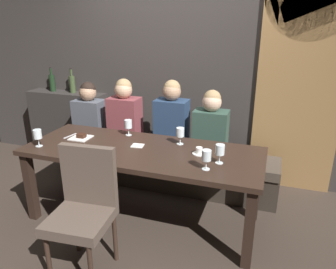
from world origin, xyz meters
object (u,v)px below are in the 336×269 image
(chair_near_side, at_px, (84,203))
(wine_glass_center_front, at_px, (206,156))
(diner_near_end, at_px, (211,126))
(wine_bottle_dark_red, at_px, (52,82))
(diner_far_end, at_px, (172,118))
(wine_glass_far_right, at_px, (220,150))
(wine_glass_center_back, at_px, (38,135))
(wine_glass_far_left, at_px, (180,133))
(fork_on_table, at_px, (70,136))
(dessert_plate, at_px, (81,137))
(dining_table, at_px, (142,158))
(diner_redhead, at_px, (90,113))
(wine_glass_near_left, at_px, (128,124))
(banquette_bench, at_px, (167,168))
(wine_bottle_pale_label, at_px, (72,84))
(diner_bearded, at_px, (125,115))
(espresso_cup, at_px, (199,151))

(chair_near_side, bearing_deg, wine_glass_center_front, 31.20)
(diner_near_end, relative_size, wine_bottle_dark_red, 2.27)
(diner_far_end, xyz_separation_m, diner_near_end, (0.45, -0.05, -0.03))
(wine_glass_far_right, height_order, wine_glass_center_front, same)
(wine_glass_center_back, distance_m, wine_glass_far_left, 1.33)
(diner_far_end, height_order, fork_on_table, diner_far_end)
(wine_glass_far_left, xyz_separation_m, dessert_plate, (-0.99, -0.17, -0.10))
(wine_glass_far_right, bearing_deg, diner_far_end, 130.25)
(chair_near_side, height_order, wine_glass_center_back, chair_near_side)
(dining_table, bearing_deg, wine_glass_center_front, -19.09)
(diner_near_end, height_order, wine_bottle_dark_red, wine_bottle_dark_red)
(diner_redhead, relative_size, wine_glass_near_left, 4.43)
(banquette_bench, distance_m, wine_glass_far_right, 1.23)
(wine_bottle_pale_label, height_order, wine_glass_center_back, wine_bottle_pale_label)
(banquette_bench, relative_size, wine_bottle_pale_label, 7.67)
(wine_glass_near_left, height_order, fork_on_table, wine_glass_near_left)
(wine_glass_near_left, xyz_separation_m, fork_on_table, (-0.56, -0.22, -0.11))
(dining_table, xyz_separation_m, banquette_bench, (0.00, 0.70, -0.42))
(dining_table, height_order, diner_far_end, diner_far_end)
(diner_bearded, height_order, dessert_plate, diner_bearded)
(dining_table, bearing_deg, diner_near_end, 53.95)
(wine_bottle_pale_label, distance_m, espresso_cup, 2.22)
(diner_far_end, relative_size, fork_on_table, 4.75)
(diner_far_end, xyz_separation_m, wine_glass_far_left, (0.25, -0.50, 0.02))
(diner_bearded, relative_size, dessert_plate, 4.17)
(diner_redhead, relative_size, diner_far_end, 0.90)
(chair_near_side, bearing_deg, dessert_plate, 123.58)
(wine_bottle_dark_red, distance_m, wine_glass_center_back, 1.54)
(wine_glass_far_right, bearing_deg, diner_bearded, 147.86)
(dessert_plate, bearing_deg, banquette_bench, 42.65)
(wine_bottle_pale_label, xyz_separation_m, wine_glass_far_left, (1.73, -0.81, -0.21))
(diner_redhead, xyz_separation_m, wine_glass_far_left, (1.30, -0.49, 0.06))
(diner_near_end, distance_m, wine_glass_far_right, 0.80)
(diner_far_end, bearing_deg, dessert_plate, -137.87)
(banquette_bench, bearing_deg, fork_on_table, -143.36)
(dining_table, bearing_deg, wine_glass_center_back, -165.34)
(chair_near_side, height_order, fork_on_table, chair_near_side)
(diner_near_end, relative_size, wine_glass_center_back, 4.51)
(wine_bottle_dark_red, relative_size, wine_bottle_pale_label, 1.00)
(chair_near_side, relative_size, diner_near_end, 1.33)
(wine_bottle_dark_red, xyz_separation_m, fork_on_table, (0.92, -0.96, -0.33))
(diner_far_end, bearing_deg, wine_bottle_dark_red, 170.17)
(wine_bottle_dark_red, xyz_separation_m, espresso_cup, (2.28, -0.99, -0.30))
(banquette_bench, relative_size, diner_far_end, 3.09)
(chair_near_side, distance_m, diner_bearded, 1.50)
(wine_bottle_dark_red, xyz_separation_m, wine_bottle_pale_label, (0.32, 0.00, 0.00))
(wine_bottle_dark_red, bearing_deg, chair_near_side, -48.10)
(dining_table, xyz_separation_m, diner_redhead, (-1.00, 0.72, 0.14))
(fork_on_table, bearing_deg, wine_glass_center_back, -98.87)
(wine_glass_center_front, distance_m, wine_glass_far_left, 0.58)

